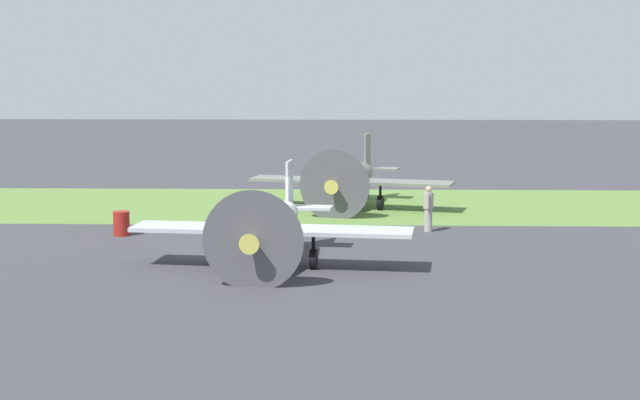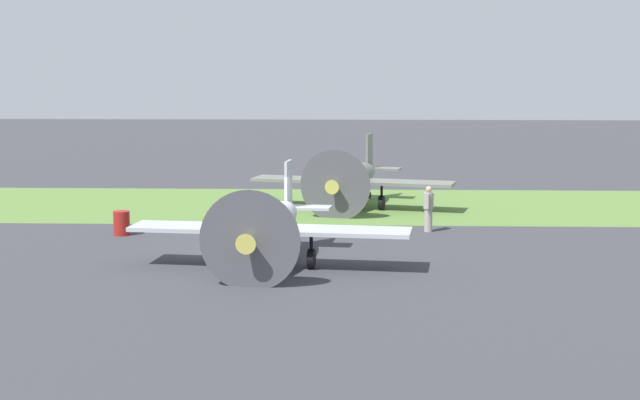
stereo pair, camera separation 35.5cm
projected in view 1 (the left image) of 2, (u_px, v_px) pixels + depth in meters
name	position (u px, v px, depth m)	size (l,w,h in m)	color
ground_plane	(264.00, 256.00, 31.88)	(160.00, 160.00, 0.00)	#38383D
grass_verge	(287.00, 205.00, 43.40)	(120.00, 11.00, 0.01)	#567A38
airplane_lead	(273.00, 224.00, 30.13)	(8.89, 7.05, 3.15)	#B2B7BC
airplane_wingman	(352.00, 177.00, 42.41)	(9.03, 7.23, 3.20)	slate
ground_crew_chief	(428.00, 208.00, 36.37)	(0.38, 0.62, 1.73)	#9E998E
fuel_drum	(121.00, 223.00, 35.56)	(0.60, 0.60, 0.90)	maroon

